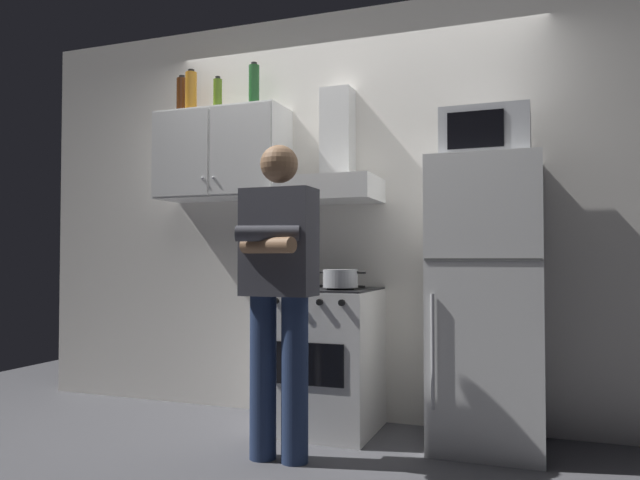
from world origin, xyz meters
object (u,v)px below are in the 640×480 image
Objects in this scene: refrigerator at (487,302)px; bottle_wine_green at (254,87)px; bottle_liquor_amber at (191,92)px; bottle_rum_dark at (182,97)px; microwave at (486,135)px; range_hood at (333,171)px; bottle_olive_oil at (218,95)px; upper_cabinet at (222,155)px; stove_oven at (326,359)px; person_standing at (278,286)px; cooking_pot at (340,279)px.

bottle_wine_green is (-1.53, 0.16, 1.40)m from refrigerator.
bottle_rum_dark is (-0.12, 0.07, -0.00)m from bottle_liquor_amber.
bottle_liquor_amber is at bearing 177.71° from microwave.
bottle_wine_green is (-1.53, 0.14, 0.46)m from microwave.
bottle_rum_dark reaches higher than range_hood.
microwave is at bearing -5.34° from bottle_wine_green.
range_hood is at bearing 173.54° from microwave.
microwave is 1.82m from bottle_olive_oil.
range_hood is at bearing 0.09° from upper_cabinet.
upper_cabinet is 0.41m from bottle_olive_oil.
stove_oven is at bearing -7.30° from bottle_olive_oil.
person_standing is (-1.00, -0.61, 0.10)m from refrigerator.
microwave is (1.75, -0.11, -0.01)m from upper_cabinet.
cooking_pot is 1.04× the size of bottle_rum_dark.
bottle_rum_dark is at bearing 175.44° from refrigerator.
bottle_olive_oil is (-0.77, 0.71, 1.26)m from person_standing.
person_standing reaches higher than refrigerator.
bottle_olive_oil reaches higher than person_standing.
bottle_rum_dark reaches higher than bottle_olive_oil.
microwave is (-0.00, 0.02, 0.94)m from refrigerator.
cooking_pot is at bearing -42.49° from stove_oven.
bottle_rum_dark is (-0.35, 0.04, 0.44)m from upper_cabinet.
upper_cabinet is 1.88× the size of microwave.
bottle_rum_dark is (-1.10, 0.77, 1.29)m from person_standing.
bottle_olive_oil is (-1.77, 0.09, 0.42)m from microwave.
person_standing is at bearing -55.55° from bottle_wine_green.
microwave is 1.63× the size of bottle_rum_dark.
person_standing is at bearing -148.00° from microwave.
refrigerator is 2.24m from bottle_olive_oil.
upper_cabinet is 2.00m from refrigerator.
refrigerator is at bearing 31.23° from person_standing.
upper_cabinet is 2.97× the size of bottle_liquor_amber.
bottle_liquor_amber is 0.46m from bottle_wine_green.
bottle_liquor_amber is (-1.03, 0.10, 1.76)m from stove_oven.
range_hood is 1.25m from refrigerator.
upper_cabinet reaches higher than person_standing.
refrigerator is 1.17m from person_standing.
bottle_wine_green reaches higher than refrigerator.
bottle_rum_dark is at bearing 144.86° from person_standing.
bottle_olive_oil is (-0.95, 0.22, 1.23)m from cooking_pot.
bottle_liquor_amber reaches higher than stove_oven.
bottle_rum_dark is (-0.33, 0.06, 0.03)m from bottle_olive_oil.
person_standing is at bearing -35.71° from bottle_liquor_amber.
bottle_liquor_amber is at bearing -30.17° from bottle_rum_dark.
person_standing is at bearing -148.77° from refrigerator.
refrigerator is (0.95, 0.00, 0.37)m from stove_oven.
person_standing is at bearing -42.59° from bottle_olive_oil.
bottle_olive_oil reaches higher than stove_oven.
refrigerator is at bearing -4.07° from upper_cabinet.
stove_oven is 2.72× the size of bottle_wine_green.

